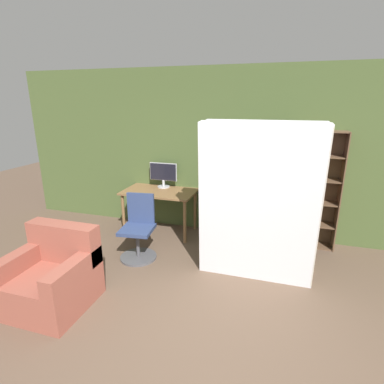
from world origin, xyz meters
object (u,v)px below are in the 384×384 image
armchair (52,277)px  mattress_near (258,206)px  monitor (163,174)px  bookshelf (309,190)px  mattress_far (260,199)px  office_chair (139,233)px

armchair → mattress_near: bearing=28.2°
monitor → bookshelf: bookshelf is taller
monitor → armchair: monitor is taller
mattress_far → monitor: bearing=151.3°
mattress_near → mattress_far: bearing=90.0°
armchair → bookshelf: bearing=40.5°
monitor → armchair: 2.46m
monitor → bookshelf: (2.36, 0.01, -0.09)m
bookshelf → monitor: bearing=-179.8°
office_chair → armchair: size_ratio=1.08×
monitor → armchair: size_ratio=0.57×
bookshelf → armchair: (-2.75, -2.34, -0.57)m
monitor → office_chair: bearing=-87.1°
bookshelf → office_chair: bearing=-154.0°
office_chair → bookshelf: bookshelf is taller
monitor → bookshelf: 2.37m
mattress_far → armchair: 2.60m
office_chair → mattress_near: (1.65, -0.10, 0.61)m
office_chair → mattress_near: size_ratio=0.47×
monitor → office_chair: (0.06, -1.12, -0.61)m
bookshelf → mattress_far: mattress_far is taller
bookshelf → mattress_near: 1.40m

